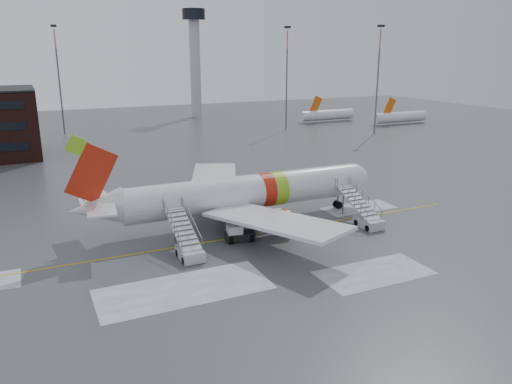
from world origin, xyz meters
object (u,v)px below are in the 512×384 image
pushback_tug (238,233)px  airliner (241,194)px  airstair_fwd (365,216)px  airstair_aft (187,245)px

pushback_tug → airliner: bearing=63.5°
airliner → airstair_fwd: (12.13, -6.54, -2.35)m
airstair_aft → pushback_tug: size_ratio=2.40×
airstair_aft → airliner: bearing=38.3°
airstair_fwd → pushback_tug: (-14.56, 1.67, -0.31)m
airliner → pushback_tug: size_ratio=10.93×
airliner → airstair_fwd: airliner is taller
airstair_fwd → pushback_tug: bearing=173.5°
airstair_fwd → airstair_aft: 20.41m
airliner → pushback_tug: bearing=-116.5°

